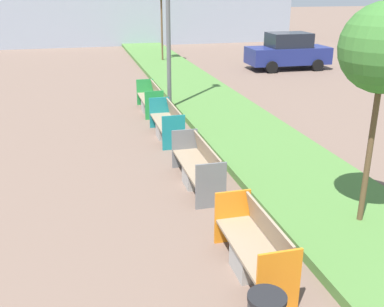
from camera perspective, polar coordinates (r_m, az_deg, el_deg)
The scene contains 6 objects.
planter_grass_strip at distance 12.38m, azimuth 8.46°, elevation 1.34°, with size 2.80×120.00×0.18m.
bench_orange_frame at distance 6.99m, azimuth 7.91°, elevation -12.19°, with size 0.65×1.89×0.94m.
bench_grey_frame at distance 9.76m, azimuth 0.79°, elevation -2.02°, with size 0.65×2.24×0.94m.
bench_teal_frame at distance 12.89m, azimuth -3.14°, elevation 3.62°, with size 0.65×2.12×0.94m.
bench_green_frame at distance 15.70m, azimuth -5.27°, elevation 6.65°, with size 0.65×2.04×0.94m.
parked_car_distant at distance 24.35m, azimuth 12.09°, elevation 12.55°, with size 4.23×2.00×1.86m.
Camera 1 is at (-1.41, 1.24, 4.12)m, focal length 42.00 mm.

